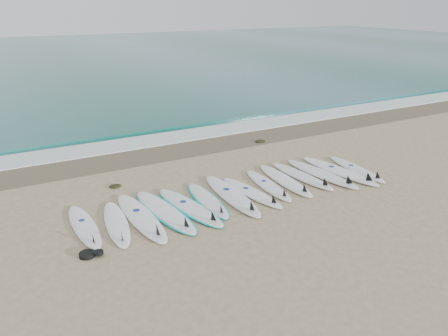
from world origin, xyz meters
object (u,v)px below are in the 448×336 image
surfboard_0 (85,227)px  surfboard_7 (253,193)px  surfboard_13 (358,169)px  leash_coil (90,254)px

surfboard_0 → surfboard_7: bearing=-4.2°
surfboard_0 → surfboard_13: bearing=-3.2°
surfboard_13 → surfboard_0: bearing=-177.2°
surfboard_7 → leash_coil: surfboard_7 is taller
surfboard_0 → leash_coil: (-0.15, -1.18, -0.00)m
surfboard_13 → leash_coil: 8.07m
surfboard_13 → leash_coil: bearing=-168.8°
surfboard_7 → surfboard_13: bearing=-7.7°
surfboard_0 → leash_coil: surfboard_0 is taller
surfboard_7 → leash_coil: 4.49m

